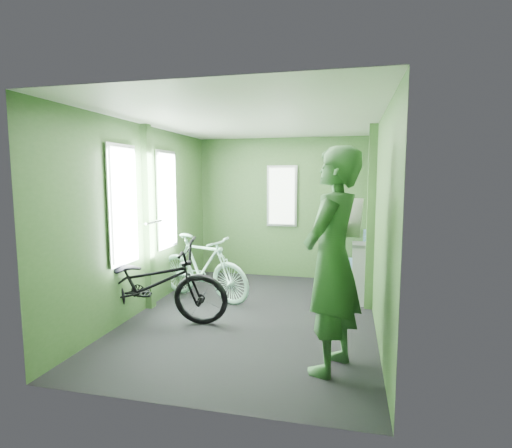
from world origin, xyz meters
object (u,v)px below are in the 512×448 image
(waste_box, at_px, (361,273))
(bench_seat, at_px, (352,274))
(bicycle_black, at_px, (150,324))
(passenger, at_px, (332,261))
(bicycle_mint, at_px, (203,300))

(waste_box, height_order, bench_seat, bench_seat)
(waste_box, bearing_deg, bicycle_black, -150.22)
(bicycle_black, xyz_separation_m, passenger, (2.05, -0.62, 0.96))
(bicycle_mint, bearing_deg, bench_seat, -44.68)
(bicycle_black, height_order, waste_box, waste_box)
(bicycle_black, bearing_deg, bicycle_mint, -22.25)
(passenger, xyz_separation_m, bench_seat, (0.19, 2.53, -0.70))
(waste_box, relative_size, bench_seat, 0.92)
(bicycle_black, relative_size, bicycle_mint, 1.20)
(bicycle_black, xyz_separation_m, bicycle_mint, (0.27, 0.99, 0.00))
(passenger, height_order, waste_box, passenger)
(bicycle_black, relative_size, passenger, 0.94)
(bicycle_black, xyz_separation_m, bench_seat, (2.23, 1.91, 0.26))
(bicycle_mint, xyz_separation_m, bench_seat, (1.97, 0.92, 0.26))
(bicycle_mint, bearing_deg, waste_box, -60.01)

